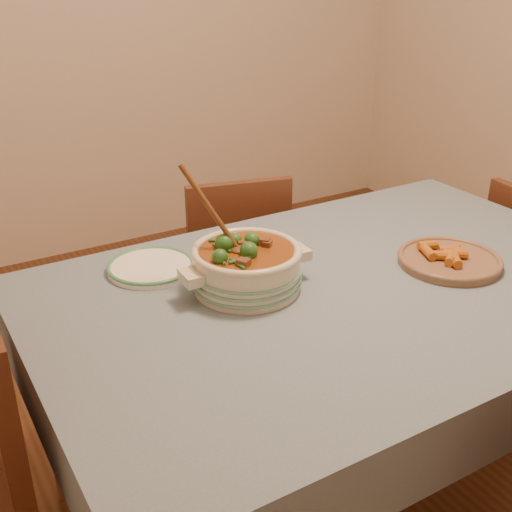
# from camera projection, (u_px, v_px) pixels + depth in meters

# --- Properties ---
(floor) EXTENTS (4.50, 4.50, 0.00)m
(floor) POSITION_uv_depth(u_px,v_px,m) (334.00, 492.00, 2.06)
(floor) COLOR #482A14
(floor) RESTS_ON ground
(wall_back) EXTENTS (4.00, 0.02, 2.70)m
(wall_back) POSITION_uv_depth(u_px,v_px,m) (77.00, 1.00, 3.23)
(wall_back) COLOR beige
(wall_back) RESTS_ON floor
(dining_table) EXTENTS (1.68, 1.08, 0.76)m
(dining_table) POSITION_uv_depth(u_px,v_px,m) (346.00, 313.00, 1.77)
(dining_table) COLOR brown
(dining_table) RESTS_ON floor
(stew_casserole) EXTENTS (0.37, 0.29, 0.34)m
(stew_casserole) POSITION_uv_depth(u_px,v_px,m) (246.00, 264.00, 1.68)
(stew_casserole) COLOR beige
(stew_casserole) RESTS_ON dining_table
(white_plate) EXTENTS (0.31, 0.31, 0.02)m
(white_plate) POSITION_uv_depth(u_px,v_px,m) (151.00, 267.00, 1.80)
(white_plate) COLOR white
(white_plate) RESTS_ON dining_table
(condiment_bowl) EXTENTS (0.09, 0.09, 0.05)m
(condiment_bowl) POSITION_uv_depth(u_px,v_px,m) (216.00, 248.00, 1.88)
(condiment_bowl) COLOR black
(condiment_bowl) RESTS_ON dining_table
(fried_plate) EXTENTS (0.29, 0.29, 0.05)m
(fried_plate) POSITION_uv_depth(u_px,v_px,m) (450.00, 258.00, 1.83)
(fried_plate) COLOR #816147
(fried_plate) RESTS_ON dining_table
(chair_far) EXTENTS (0.47, 0.47, 0.83)m
(chair_far) POSITION_uv_depth(u_px,v_px,m) (233.00, 262.00, 2.51)
(chair_far) COLOR #542D19
(chair_far) RESTS_ON floor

